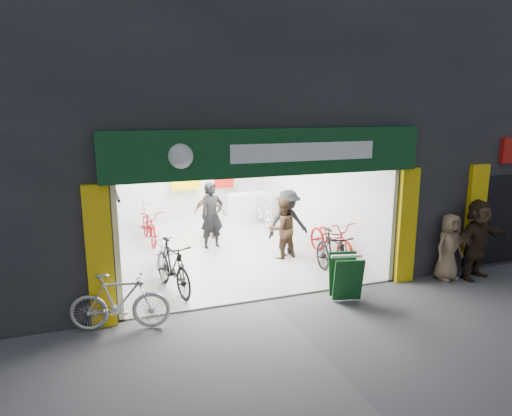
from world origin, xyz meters
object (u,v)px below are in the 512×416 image
bike_right_front (333,255)px  pedestrian_near (449,247)px  parked_bike (120,302)px  bike_left_front (164,252)px  sandwich_board (346,276)px

bike_right_front → pedestrian_near: pedestrian_near is taller
parked_bike → pedestrian_near: size_ratio=1.14×
bike_left_front → parked_bike: 2.91m
parked_bike → sandwich_board: size_ratio=1.90×
bike_right_front → pedestrian_near: (2.47, -0.90, 0.20)m
bike_left_front → parked_bike: bearing=-104.3°
bike_left_front → sandwich_board: 4.34m
pedestrian_near → sandwich_board: size_ratio=1.68×
bike_left_front → parked_bike: size_ratio=1.13×
bike_left_front → pedestrian_near: bearing=-14.1°
parked_bike → bike_left_front: bearing=-11.0°
sandwich_board → bike_right_front: bearing=87.3°
bike_right_front → bike_left_front: bearing=157.9°
bike_left_front → bike_right_front: bike_right_front is taller
parked_bike → sandwich_board: parked_bike is taller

